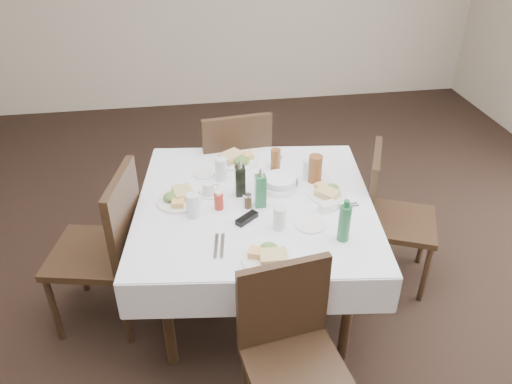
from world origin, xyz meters
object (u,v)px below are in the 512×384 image
bread_basket (280,183)px  oil_cruet_dark (240,180)px  dining_table (255,212)px  chair_south (290,345)px  water_s (280,218)px  chair_east (387,210)px  chair_west (108,242)px  water_n (221,169)px  ketchup_bottle (219,201)px  coffee_mug (209,190)px  water_e (309,170)px  water_w (193,205)px  chair_north (234,165)px  green_bottle (344,223)px  oil_cruet_green (260,190)px

bread_basket → oil_cruet_dark: oil_cruet_dark is taller
dining_table → chair_south: 0.86m
water_s → chair_east: bearing=25.9°
chair_west → oil_cruet_dark: size_ratio=4.29×
water_n → ketchup_bottle: (-0.04, -0.32, -0.02)m
bread_basket → water_s: bearing=-101.4°
water_s → coffee_mug: bearing=132.4°
chair_east → water_e: (-0.51, 0.08, 0.29)m
dining_table → bread_basket: bearing=35.1°
chair_south → chair_east: size_ratio=0.99×
water_s → ketchup_bottle: bearing=142.4°
bread_basket → chair_south: bearing=-98.0°
water_e → ketchup_bottle: water_e is taller
water_w → ketchup_bottle: bearing=17.8°
chair_east → coffee_mug: chair_east is taller
water_e → water_w: (-0.71, -0.28, 0.00)m
water_s → coffee_mug: (-0.34, 0.37, -0.03)m
water_n → ketchup_bottle: size_ratio=1.23×
water_s → coffee_mug: size_ratio=1.06×
oil_cruet_dark → chair_south: bearing=-83.5°
chair_north → green_bottle: bearing=-70.4°
chair_north → chair_south: 1.61m
chair_west → chair_south: bearing=-43.6°
water_n → coffee_mug: water_n is taller
water_n → oil_cruet_green: size_ratio=0.56×
bread_basket → green_bottle: green_bottle is taller
chair_west → coffee_mug: 0.64m
chair_north → water_w: chair_north is taller
bread_basket → dining_table: bearing=-144.9°
oil_cruet_green → ketchup_bottle: oil_cruet_green is taller
chair_north → ketchup_bottle: 0.86m
oil_cruet_dark → coffee_mug: (-0.18, 0.03, -0.06)m
water_e → coffee_mug: size_ratio=1.04×
chair_south → green_bottle: green_bottle is taller
bread_basket → oil_cruet_green: size_ratio=0.88×
chair_north → water_s: bearing=-83.4°
bread_basket → green_bottle: bearing=-67.4°
chair_south → coffee_mug: (-0.29, 0.95, 0.27)m
chair_east → water_s: size_ratio=7.38×
chair_south → water_s: bearing=84.4°
chair_north → water_e: 0.74m
water_e → oil_cruet_green: (-0.34, -0.24, 0.04)m
oil_cruet_dark → green_bottle: bearing=-46.9°
chair_west → water_w: chair_west is taller
water_s → water_w: 0.48m
chair_north → bread_basket: size_ratio=4.64×
water_e → ketchup_bottle: 0.61m
chair_east → water_w: chair_east is taller
chair_west → coffee_mug: size_ratio=8.41×
coffee_mug → chair_north: bearing=71.3°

